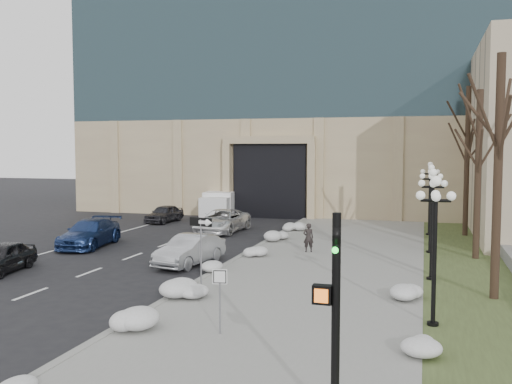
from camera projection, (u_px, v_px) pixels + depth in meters
ground at (91, 371)px, 14.35m from camera, size 160.00×160.00×0.00m
sidewalk at (324, 267)px, 26.74m from camera, size 9.00×40.00×0.12m
curb at (233, 261)px, 28.02m from camera, size 0.30×40.00×0.14m
grass_strip at (471, 276)px, 24.90m from camera, size 4.00×40.00×0.10m
office_tower at (321, 15)px, 55.20m from camera, size 40.00×24.70×36.00m
car_a at (1, 258)px, 25.70m from camera, size 2.19×4.21×1.37m
car_b at (190, 250)px, 27.35m from camera, size 2.24×4.60×1.45m
car_c at (90, 233)px, 32.55m from camera, size 2.85×5.54×1.54m
car_d at (222, 221)px, 38.14m from camera, size 2.71×5.56×1.52m
car_e at (164, 214)px, 43.36m from camera, size 1.92×4.02×1.32m
pedestrian at (308, 238)px, 30.18m from camera, size 0.66×0.55×1.53m
box_truck at (222, 204)px, 47.16m from camera, size 3.13×6.87×2.10m
one_way_sign at (204, 231)px, 22.33m from camera, size 1.07×0.41×2.88m
keep_sign at (220, 288)px, 16.73m from camera, size 0.44×0.13×2.06m
traffic_signal at (334, 323)px, 11.19m from camera, size 0.73×0.98×4.35m
snow_clump_b at (132, 324)px, 17.23m from camera, size 1.10×1.60×0.36m
snow_clump_c at (191, 290)px, 21.29m from camera, size 1.10×1.60×0.36m
snow_clump_d at (218, 269)px, 25.04m from camera, size 1.10×1.60×0.36m
snow_clump_e at (252, 252)px, 29.30m from camera, size 1.10×1.60×0.36m
snow_clump_f at (274, 237)px, 34.18m from camera, size 1.10×1.60×0.36m
snow_clump_g at (294, 228)px, 38.21m from camera, size 1.10×1.60×0.36m
snow_clump_h at (418, 347)px, 15.22m from camera, size 1.10×1.60×0.36m
snow_clump_i at (407, 294)px, 20.75m from camera, size 1.10×1.60×0.36m
lamppost_a at (435, 231)px, 17.51m from camera, size 1.18×1.18×4.76m
lamppost_b at (432, 209)px, 23.72m from camera, size 1.18×1.18×4.76m
lamppost_c at (431, 197)px, 29.94m from camera, size 1.18×1.18×4.76m
lamppost_d at (430, 188)px, 36.15m from camera, size 1.18×1.18×4.76m
tree_near at (499, 142)px, 20.50m from camera, size 3.20×3.20×9.00m
tree_mid at (479, 150)px, 28.17m from camera, size 3.20×3.20×8.50m
tree_far at (467, 140)px, 35.77m from camera, size 3.20×3.20×9.50m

